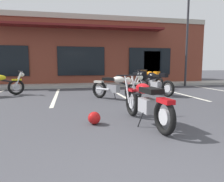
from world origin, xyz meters
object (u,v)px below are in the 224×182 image
Objects in this scene: motorcycle_foreground_classic at (145,102)px; helmet_on_pavement at (94,118)px; motorcycle_silver_naked at (150,78)px; parking_lot_lamp_post at (189,23)px; motorcycle_blue_standard at (116,87)px; motorcycle_black_cruiser at (153,82)px.

helmet_on_pavement is at bearing 170.77° from motorcycle_foreground_classic.
motorcycle_silver_naked is 8.05× the size of helmet_on_pavement.
motorcycle_foreground_classic is 9.04m from parking_lot_lamp_post.
motorcycle_silver_naked is 1.23× the size of motorcycle_blue_standard.
motorcycle_silver_naked is at bearing 51.88° from motorcycle_blue_standard.
motorcycle_foreground_classic is 8.11× the size of helmet_on_pavement.
helmet_on_pavement is at bearing -111.14° from motorcycle_blue_standard.
motorcycle_black_cruiser and motorcycle_blue_standard have the same top height.
motorcycle_black_cruiser is 0.37× the size of parking_lot_lamp_post.
motorcycle_silver_naked is at bearing 67.10° from motorcycle_foreground_classic.
motorcycle_black_cruiser is (1.89, 4.09, 0.07)m from motorcycle_foreground_classic.
parking_lot_lamp_post reaches higher than helmet_on_pavement.
motorcycle_silver_naked and motorcycle_blue_standard have the same top height.
helmet_on_pavement is (-1.04, 0.17, -0.33)m from motorcycle_foreground_classic.
parking_lot_lamp_post is (5.03, 3.80, 3.06)m from motorcycle_blue_standard.
helmet_on_pavement is (-3.72, -6.19, -0.40)m from motorcycle_silver_naked.
motorcycle_foreground_classic and motorcycle_black_cruiser have the same top height.
helmet_on_pavement is (-1.10, -2.85, -0.33)m from motorcycle_blue_standard.
parking_lot_lamp_post is (6.13, 6.65, 3.39)m from helmet_on_pavement.
motorcycle_blue_standard reaches higher than helmet_on_pavement.
motorcycle_blue_standard is 3.08m from helmet_on_pavement.
motorcycle_silver_naked is 4.24m from motorcycle_blue_standard.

